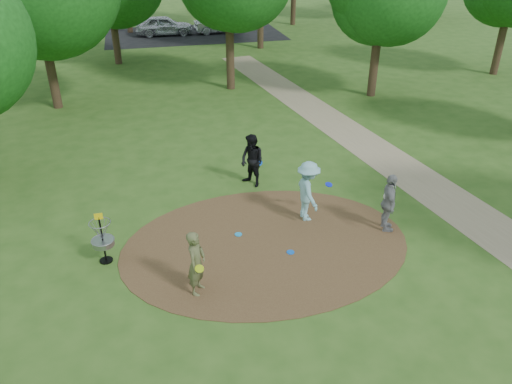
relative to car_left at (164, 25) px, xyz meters
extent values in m
plane|color=#2D5119|center=(0.35, -30.13, -0.76)|extent=(100.00, 100.00, 0.00)
cylinder|color=#47301C|center=(0.35, -30.13, -0.75)|extent=(8.40, 8.40, 0.02)
cube|color=#8C7A5B|center=(6.85, -28.13, -0.76)|extent=(7.55, 39.89, 0.01)
cube|color=black|center=(2.35, -0.13, -0.76)|extent=(14.00, 8.00, 0.01)
imported|color=brown|center=(-1.85, -31.71, 0.13)|extent=(0.68, 0.77, 1.78)
cylinder|color=#DCF71B|center=(-1.82, -32.01, 0.18)|extent=(0.22, 0.09, 0.22)
imported|color=#7FB9BD|center=(1.96, -29.05, 0.21)|extent=(0.77, 1.29, 1.95)
cylinder|color=#0C1BD2|center=(2.63, -29.07, 0.38)|extent=(0.29, 0.29, 0.08)
imported|color=black|center=(0.83, -26.45, 0.18)|extent=(1.09, 1.15, 1.89)
cylinder|color=blue|center=(1.10, -26.45, 0.08)|extent=(0.23, 0.11, 0.22)
imported|color=gray|center=(4.08, -30.23, 0.17)|extent=(0.75, 1.17, 1.86)
cylinder|color=silver|center=(3.98, -30.25, 0.42)|extent=(0.22, 0.08, 0.22)
cylinder|color=#198DCD|center=(-0.32, -29.46, -0.73)|extent=(0.22, 0.22, 0.02)
cylinder|color=blue|center=(0.92, -30.70, -0.73)|extent=(0.22, 0.22, 0.02)
imported|color=#B2B6BA|center=(0.00, 0.00, 0.00)|extent=(4.55, 1.99, 1.53)
imported|color=#9A9DA1|center=(4.44, -0.21, -0.10)|extent=(4.08, 1.53, 1.33)
cylinder|color=black|center=(-4.15, -29.83, -0.09)|extent=(0.05, 0.05, 1.35)
cylinder|color=black|center=(-4.15, -29.83, -0.74)|extent=(0.36, 0.36, 0.04)
cylinder|color=gray|center=(-4.15, -29.83, -0.14)|extent=(0.60, 0.60, 0.16)
torus|color=gray|center=(-4.15, -29.83, -0.06)|extent=(0.63, 0.63, 0.03)
torus|color=gray|center=(-4.15, -29.83, 0.49)|extent=(0.58, 0.58, 0.02)
cube|color=yellow|center=(-4.15, -29.83, 0.69)|extent=(0.22, 0.02, 0.18)
cylinder|color=#332316|center=(-6.65, -16.13, 1.14)|extent=(0.44, 0.44, 3.80)
cylinder|color=#332316|center=(2.35, -15.13, 1.33)|extent=(0.44, 0.44, 4.18)
cylinder|color=#332316|center=(9.35, -18.13, 1.04)|extent=(0.44, 0.44, 3.61)
cylinder|color=#332316|center=(-3.65, -8.13, 0.95)|extent=(0.44, 0.44, 3.42)
cylinder|color=#332316|center=(6.35, -6.13, 1.42)|extent=(0.44, 0.44, 4.37)
cylinder|color=#332316|center=(18.35, -16.13, 1.14)|extent=(0.44, 0.44, 3.80)
camera|label=1|loc=(-2.81, -41.66, 7.60)|focal=35.00mm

